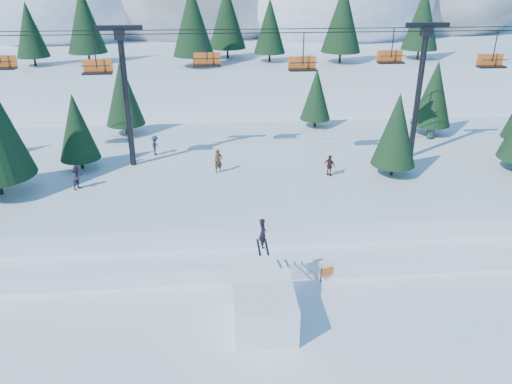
{
  "coord_description": "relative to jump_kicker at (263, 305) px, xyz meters",
  "views": [
    {
      "loc": [
        -2.68,
        -18.71,
        16.32
      ],
      "look_at": [
        -0.54,
        6.0,
        5.2
      ],
      "focal_mm": 35.0,
      "sensor_mm": 36.0,
      "label": 1
    }
  ],
  "objects": [
    {
      "name": "ground",
      "position": [
        0.57,
        -1.4,
        -1.13
      ],
      "size": [
        160.0,
        160.0,
        0.0
      ],
      "primitive_type": "plane",
      "color": "white",
      "rests_on": "ground"
    },
    {
      "name": "mountain_ridge",
      "position": [
        -4.52,
        71.97,
        8.51
      ],
      "size": [
        119.0,
        60.32,
        26.46
      ],
      "color": "white",
      "rests_on": "ground"
    },
    {
      "name": "banner_far",
      "position": [
        11.18,
        4.89,
        -0.59
      ],
      "size": [
        2.6,
        1.24,
        0.9
      ],
      "color": "black",
      "rests_on": "ground"
    },
    {
      "name": "jump_kicker",
      "position": [
        0.0,
        0.0,
        0.0
      ],
      "size": [
        3.0,
        4.28,
        5.15
      ],
      "color": "white",
      "rests_on": "ground"
    },
    {
      "name": "conifer_stand",
      "position": [
        3.6,
        16.62,
        5.67
      ],
      "size": [
        63.87,
        17.57,
        9.69
      ],
      "color": "black",
      "rests_on": "mid_shelf"
    },
    {
      "name": "chairlift",
      "position": [
        2.05,
        16.65,
        8.2
      ],
      "size": [
        46.0,
        3.21,
        10.28
      ],
      "color": "black",
      "rests_on": "mid_shelf"
    },
    {
      "name": "distant_skiers",
      "position": [
        0.25,
        16.35,
        2.22
      ],
      "size": [
        29.53,
        9.62,
        1.81
      ],
      "color": "#3F2C46",
      "rests_on": "mid_shelf"
    },
    {
      "name": "banner_near",
      "position": [
        4.95,
        3.81,
        -0.59
      ],
      "size": [
        2.71,
        0.95,
        0.9
      ],
      "color": "black",
      "rests_on": "ground"
    },
    {
      "name": "berm",
      "position": [
        0.57,
        6.6,
        -0.58
      ],
      "size": [
        70.0,
        6.0,
        1.1
      ],
      "primitive_type": "cube",
      "color": "white",
      "rests_on": "ground"
    },
    {
      "name": "mid_shelf",
      "position": [
        0.57,
        16.6,
        0.12
      ],
      "size": [
        70.0,
        22.0,
        2.5
      ],
      "primitive_type": "cube",
      "color": "white",
      "rests_on": "ground"
    }
  ]
}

